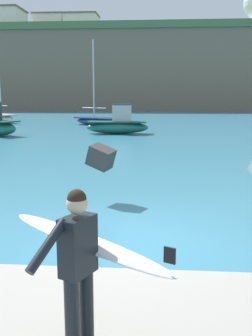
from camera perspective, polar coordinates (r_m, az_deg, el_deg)
The scene contains 11 objects.
ground_plane at distance 8.09m, azimuth 0.68°, elevation -10.47°, with size 400.00×400.00×0.00m, color teal.
breakwater_jetty at distance 9.69m, azimuth 3.29°, elevation 0.06°, with size 31.98×7.54×3.10m.
surfer_with_board at distance 4.16m, azimuth -6.37°, elevation -12.63°, with size 2.03×1.54×1.78m.
boat_near_right at distance 29.37m, azimuth -1.14°, elevation 6.33°, with size 4.68×1.72×2.22m.
boat_mid_left at distance 37.82m, azimuth -4.22°, elevation 6.90°, with size 5.08×4.05×7.89m.
boat_mid_centre at distance 42.97m, azimuth -17.77°, elevation 6.94°, with size 4.84×4.87×6.32m.
mooring_buoy_middle at distance 34.94m, azimuth 1.84°, elevation 6.24°, with size 0.44×0.44×0.44m.
headland_bluff at distance 83.75m, azimuth -1.77°, elevation 13.74°, with size 94.97×31.94×14.74m.
station_building_west at distance 93.09m, azimuth -10.91°, elevation 19.43°, with size 6.76×5.74×5.24m.
station_building_central at distance 87.25m, azimuth -17.37°, elevation 19.61°, with size 8.19×7.57×4.81m.
station_building_east at distance 89.49m, azimuth -6.42°, elevation 19.75°, with size 7.14×6.31×4.75m.
Camera 1 is at (0.49, -7.53, 2.92)m, focal length 42.11 mm.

